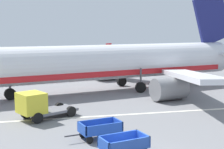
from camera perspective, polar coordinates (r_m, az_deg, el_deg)
name	(u,v)px	position (r m, az deg, el deg)	size (l,w,h in m)	color
grass_strip	(58,59)	(73.21, -9.16, 2.55)	(220.00, 28.00, 0.06)	#518442
apron_stripe	(101,116)	(26.29, -1.80, -7.04)	(120.00, 0.36, 0.01)	silver
airplane	(119,62)	(36.51, 1.17, 2.06)	(37.38, 30.24, 11.34)	silver
baggage_cart_third_in_row	(124,145)	(18.39, 1.97, -11.77)	(3.62, 1.98, 1.07)	#234CB2
baggage_cart_fourth_in_row	(100,129)	(21.05, -2.04, -9.19)	(3.63, 1.92, 1.07)	#234CB2
service_truck_beside_carts	(37,105)	(25.63, -12.50, -5.10)	(4.76, 3.71, 2.10)	slate
traffic_cone_near_plane	(43,107)	(28.23, -11.59, -5.48)	(0.49, 0.49, 0.64)	orange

